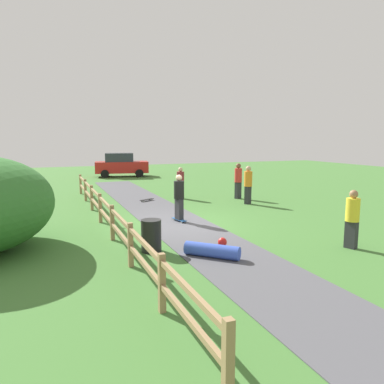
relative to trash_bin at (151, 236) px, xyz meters
The scene contains 12 objects.
ground_plane 3.41m from the trash_bin, 57.79° to the left, with size 60.00×60.00×0.00m, color #427533.
asphalt_path 3.41m from the trash_bin, 57.79° to the left, with size 2.40×28.00×0.02m, color #515156.
wooden_fence 2.98m from the trash_bin, 105.64° to the left, with size 0.12×18.12×1.10m.
trash_bin is the anchor object (origin of this frame).
skater_riding 3.76m from the trash_bin, 58.13° to the left, with size 0.45×0.82×1.76m.
skater_fallen 1.77m from the trash_bin, 38.15° to the right, with size 1.39×1.39×0.36m.
skateboard_loose 8.27m from the trash_bin, 75.93° to the left, with size 0.79×0.57×0.08m.
bystander_red 9.74m from the trash_bin, 46.89° to the left, with size 0.49×0.49×1.83m.
bystander_orange 8.39m from the trash_bin, 41.18° to the left, with size 0.52×0.52×1.82m.
bystander_yellow 5.70m from the trash_bin, 18.69° to the right, with size 0.48×0.48×1.68m.
bystander_maroon 9.09m from the trash_bin, 64.78° to the left, with size 0.42×0.42×1.63m.
parked_car_red 20.66m from the trash_bin, 81.14° to the left, with size 4.43×2.54×1.92m.
Camera 1 is at (-4.45, -12.49, 3.13)m, focal length 34.55 mm.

